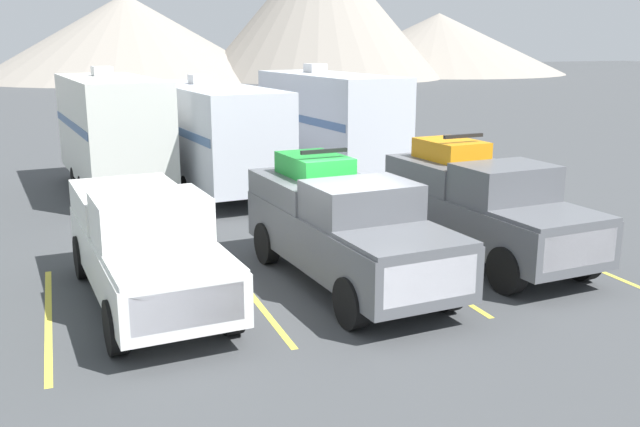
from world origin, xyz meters
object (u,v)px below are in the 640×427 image
pickup_truck_a (145,243)px  pickup_truck_c (482,204)px  pickup_truck_b (343,224)px  camper_trailer_b (212,131)px  camper_trailer_c (329,121)px  camper_trailer_a (112,128)px

pickup_truck_a → pickup_truck_c: size_ratio=1.08×
pickup_truck_b → camper_trailer_b: (-0.55, 9.67, 0.73)m
pickup_truck_c → camper_trailer_b: camper_trailer_b is taller
pickup_truck_a → pickup_truck_b: size_ratio=1.00×
camper_trailer_b → camper_trailer_c: size_ratio=1.10×
pickup_truck_b → camper_trailer_b: size_ratio=0.66×
pickup_truck_a → camper_trailer_b: camper_trailer_b is taller
pickup_truck_a → pickup_truck_c: 7.33m
pickup_truck_b → camper_trailer_b: bearing=93.2°
pickup_truck_a → camper_trailer_c: camper_trailer_c is taller
camper_trailer_a → camper_trailer_c: bearing=-7.1°
pickup_truck_c → pickup_truck_a: bearing=-179.6°
pickup_truck_a → camper_trailer_c: size_ratio=0.73×
camper_trailer_b → camper_trailer_c: camper_trailer_c is taller
pickup_truck_b → camper_trailer_c: bearing=70.3°
camper_trailer_b → pickup_truck_a: bearing=-109.5°
camper_trailer_c → pickup_truck_c: bearing=-90.0°
pickup_truck_a → camper_trailer_c: (7.33, 9.40, 0.97)m
pickup_truck_b → camper_trailer_c: size_ratio=0.73×
pickup_truck_b → camper_trailer_a: bearing=108.5°
pickup_truck_a → camper_trailer_a: size_ratio=0.74×
pickup_truck_a → pickup_truck_b: 3.87m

